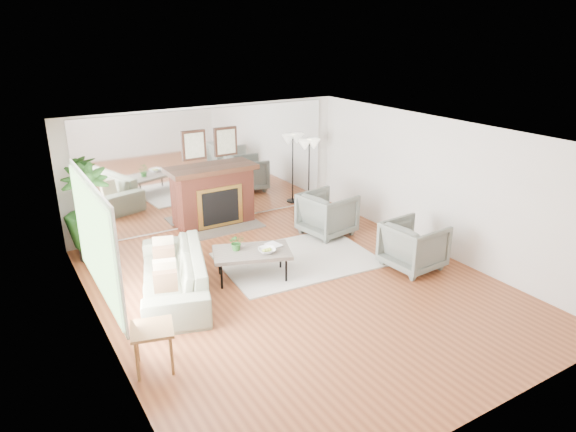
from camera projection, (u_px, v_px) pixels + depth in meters
ground at (299, 288)px, 8.34m from camera, size 7.00×7.00×0.00m
wall_left at (100, 258)px, 6.45m from camera, size 0.02×7.00×2.50m
wall_right at (438, 186)px, 9.37m from camera, size 0.02×7.00×2.50m
wall_back at (210, 166)px, 10.71m from camera, size 6.00×0.02×2.50m
mirror_panel at (211, 167)px, 10.69m from camera, size 5.40×0.04×2.40m
window_panel at (95, 240)px, 6.76m from camera, size 0.04×2.40×1.50m
fireplace at (216, 196)px, 10.73m from camera, size 1.85×0.83×2.05m
area_rug at (297, 259)px, 9.32m from camera, size 2.84×2.13×0.03m
coffee_table at (252, 253)px, 8.50m from camera, size 1.45×1.13×0.51m
sofa at (173, 274)px, 8.03m from camera, size 1.62×2.59×0.71m
armchair_back at (327, 214)px, 10.37m from camera, size 1.10×1.07×0.88m
armchair_front at (414, 245)px, 8.90m from camera, size 0.99×0.96×0.84m
side_table at (152, 334)px, 6.22m from camera, size 0.62×0.62×0.57m
potted_ficus at (88, 210)px, 9.11m from camera, size 0.87×0.87×1.74m
floor_lamp at (309, 150)px, 11.42m from camera, size 0.54×0.30×1.65m
tabletop_plant at (237, 242)px, 8.46m from camera, size 0.31×0.29×0.28m
fruit_bowl at (267, 250)px, 8.40m from camera, size 0.37×0.37×0.07m
book at (269, 247)px, 8.61m from camera, size 0.25×0.31×0.02m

